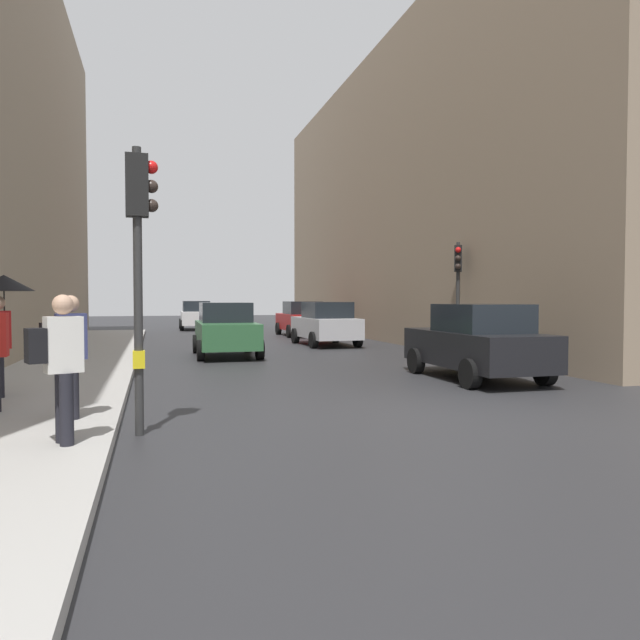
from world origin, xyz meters
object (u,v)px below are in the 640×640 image
(traffic_light_mid_street, at_px, (458,278))
(car_dark_suv, at_px, (477,342))
(car_silver_hatchback, at_px, (326,324))
(car_red_sedan, at_px, (301,319))
(pedestrian_with_grey_backpack, at_px, (68,349))
(traffic_light_near_left, at_px, (139,238))
(pedestrian_with_black_backpack, at_px, (60,360))
(car_green_estate, at_px, (226,329))
(car_white_compact, at_px, (196,315))
(pedestrian_with_umbrella, at_px, (2,301))

(traffic_light_mid_street, bearing_deg, car_dark_suv, -113.97)
(traffic_light_mid_street, distance_m, car_silver_hatchback, 6.73)
(car_red_sedan, distance_m, pedestrian_with_grey_backpack, 21.72)
(car_silver_hatchback, relative_size, pedestrian_with_grey_backpack, 2.40)
(traffic_light_near_left, height_order, car_dark_suv, traffic_light_near_left)
(traffic_light_mid_street, bearing_deg, traffic_light_near_left, -138.14)
(car_red_sedan, bearing_deg, traffic_light_near_left, -109.63)
(traffic_light_mid_street, relative_size, pedestrian_with_grey_backpack, 2.09)
(traffic_light_mid_street, distance_m, pedestrian_with_black_backpack, 14.17)
(traffic_light_mid_street, relative_size, car_dark_suv, 0.87)
(car_silver_hatchback, xyz_separation_m, car_dark_suv, (0.55, -10.72, 0.00))
(traffic_light_near_left, relative_size, pedestrian_with_black_backpack, 2.22)
(car_green_estate, bearing_deg, pedestrian_with_black_backpack, -105.51)
(traffic_light_near_left, distance_m, pedestrian_with_black_backpack, 2.02)
(car_dark_suv, relative_size, car_white_compact, 1.00)
(pedestrian_with_black_backpack, bearing_deg, car_silver_hatchback, 63.34)
(pedestrian_with_black_backpack, bearing_deg, car_white_compact, 83.15)
(car_red_sedan, height_order, pedestrian_with_grey_backpack, pedestrian_with_grey_backpack)
(traffic_light_mid_street, distance_m, car_green_estate, 7.71)
(traffic_light_mid_street, height_order, pedestrian_with_black_backpack, traffic_light_mid_street)
(car_red_sedan, relative_size, car_green_estate, 0.99)
(car_dark_suv, relative_size, pedestrian_with_umbrella, 1.97)
(pedestrian_with_umbrella, bearing_deg, car_silver_hatchback, 51.18)
(car_white_compact, height_order, pedestrian_with_black_backpack, pedestrian_with_black_backpack)
(traffic_light_mid_street, distance_m, pedestrian_with_umbrella, 13.16)
(car_green_estate, relative_size, pedestrian_with_black_backpack, 2.39)
(car_dark_suv, bearing_deg, traffic_light_near_left, -153.00)
(pedestrian_with_umbrella, bearing_deg, car_red_sedan, 61.11)
(car_white_compact, bearing_deg, traffic_light_near_left, -95.31)
(traffic_light_near_left, relative_size, traffic_light_mid_street, 1.07)
(car_dark_suv, bearing_deg, traffic_light_mid_street, 66.03)
(pedestrian_with_grey_backpack, bearing_deg, traffic_light_mid_street, 36.78)
(car_red_sedan, bearing_deg, pedestrian_with_grey_backpack, -112.72)
(car_red_sedan, bearing_deg, car_white_compact, 120.63)
(car_red_sedan, bearing_deg, car_dark_suv, -89.86)
(car_dark_suv, bearing_deg, pedestrian_with_grey_backpack, -159.68)
(traffic_light_near_left, distance_m, car_green_estate, 11.48)
(car_silver_hatchback, bearing_deg, pedestrian_with_grey_backpack, -119.65)
(car_white_compact, relative_size, pedestrian_with_umbrella, 1.98)
(traffic_light_mid_street, height_order, pedestrian_with_umbrella, traffic_light_mid_street)
(car_dark_suv, distance_m, car_red_sedan, 16.91)
(car_green_estate, height_order, pedestrian_with_black_backpack, pedestrian_with_black_backpack)
(car_white_compact, distance_m, car_green_estate, 17.58)
(traffic_light_mid_street, distance_m, car_red_sedan, 12.45)
(car_silver_hatchback, distance_m, pedestrian_with_grey_backpack, 15.92)
(car_silver_hatchback, distance_m, car_dark_suv, 10.73)
(car_dark_suv, xyz_separation_m, car_red_sedan, (-0.04, 16.91, 0.00))
(car_green_estate, bearing_deg, traffic_light_mid_street, -19.59)
(car_white_compact, relative_size, car_red_sedan, 1.01)
(traffic_light_near_left, distance_m, car_red_sedan, 22.04)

